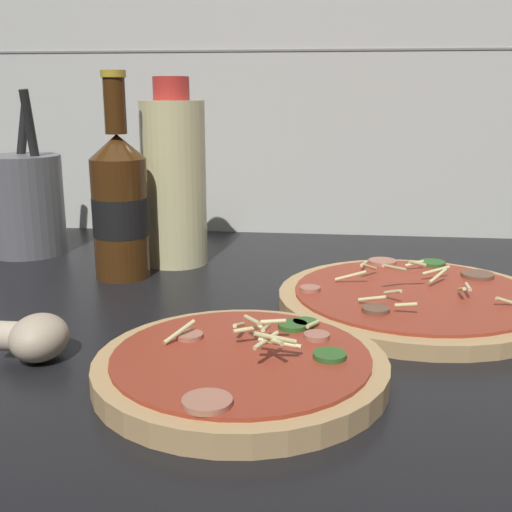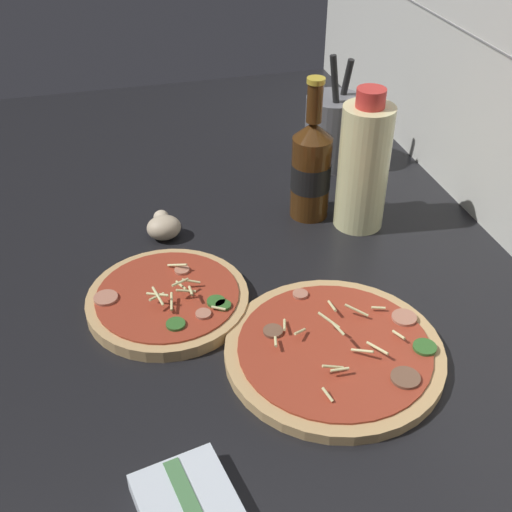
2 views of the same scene
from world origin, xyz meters
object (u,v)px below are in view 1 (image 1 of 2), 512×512
mushroom_left (36,337)px  utensil_crock (25,203)px  pizza_near (241,367)px  oil_bottle (174,180)px  pizza_far (415,299)px  beer_bottle (120,204)px

mushroom_left → utensil_crock: utensil_crock is taller
pizza_near → utensil_crock: bearing=133.4°
mushroom_left → pizza_near: bearing=-6.4°
pizza_near → oil_bottle: (-13.21, 33.78, 9.70)cm
pizza_near → pizza_far: pizza_far is taller
pizza_near → oil_bottle: 37.54cm
pizza_near → oil_bottle: oil_bottle is taller
pizza_near → pizza_far: (15.36, 19.00, -0.16)cm
oil_bottle → pizza_near: bearing=-68.6°
pizza_far → oil_bottle: bearing=152.7°
mushroom_left → oil_bottle: bearing=82.5°
oil_bottle → utensil_crock: bearing=172.1°
oil_bottle → mushroom_left: 33.29cm
oil_bottle → pizza_far: bearing=-27.3°
pizza_far → mushroom_left: 36.92cm
pizza_far → utensil_crock: size_ratio=1.27×
pizza_near → pizza_far: 24.43cm
pizza_far → beer_bottle: size_ratio=1.17×
pizza_near → utensil_crock: size_ratio=1.03×
utensil_crock → pizza_near: bearing=-46.6°
mushroom_left → utensil_crock: bearing=116.5°
pizza_near → pizza_far: bearing=51.1°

